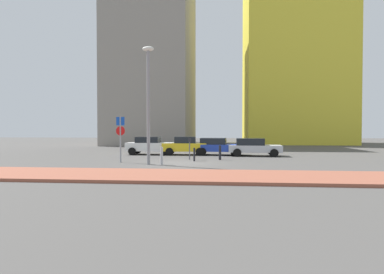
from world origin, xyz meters
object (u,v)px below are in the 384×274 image
(parked_car_silver, at_px, (253,147))
(traffic_bollard_mid, at_px, (194,155))
(parking_meter, at_px, (190,146))
(street_lamp, at_px, (148,95))
(parked_car_blue, at_px, (217,146))
(parked_car_yellow, at_px, (186,146))
(parking_sign_post, at_px, (120,134))
(parked_car_white, at_px, (150,145))
(traffic_bollard_near, at_px, (162,156))
(traffic_bollard_far, at_px, (220,153))

(parked_car_silver, height_order, traffic_bollard_mid, parked_car_silver)
(parked_car_silver, height_order, parking_meter, parking_meter)
(parked_car_silver, xyz_separation_m, street_lamp, (-6.99, -6.87, 3.44))
(parked_car_blue, relative_size, parking_meter, 2.83)
(traffic_bollard_mid, bearing_deg, parked_car_yellow, 102.33)
(parked_car_blue, distance_m, parking_meter, 4.56)
(parking_sign_post, height_order, parking_meter, parking_sign_post)
(parking_meter, bearing_deg, traffic_bollard_mid, -68.48)
(parked_car_white, relative_size, parked_car_blue, 0.94)
(parked_car_yellow, bearing_deg, parked_car_blue, 0.57)
(parking_sign_post, xyz_separation_m, traffic_bollard_near, (2.90, -1.08, -1.34))
(traffic_bollard_near, bearing_deg, parked_car_white, 108.09)
(parking_meter, height_order, traffic_bollard_mid, parking_meter)
(parking_sign_post, bearing_deg, parked_car_silver, 32.64)
(parked_car_yellow, bearing_deg, parking_sign_post, -118.73)
(parking_meter, bearing_deg, traffic_bollard_near, -111.72)
(street_lamp, bearing_deg, parking_meter, 57.40)
(parked_car_blue, bearing_deg, parked_car_yellow, -179.43)
(parked_car_yellow, distance_m, parking_sign_post, 7.45)
(parked_car_silver, distance_m, traffic_bollard_mid, 6.36)
(parked_car_blue, bearing_deg, street_lamp, -118.04)
(parked_car_blue, xyz_separation_m, parking_sign_post, (-6.11, -6.48, 1.13))
(parking_sign_post, bearing_deg, street_lamp, -26.76)
(parked_car_white, height_order, parking_sign_post, parking_sign_post)
(parked_car_yellow, height_order, parked_car_silver, parked_car_yellow)
(parked_car_silver, relative_size, parking_meter, 2.80)
(traffic_bollard_mid, bearing_deg, traffic_bollard_near, -127.59)
(parked_car_yellow, relative_size, traffic_bollard_far, 4.00)
(parking_sign_post, bearing_deg, traffic_bollard_mid, 14.80)
(parked_car_silver, height_order, street_lamp, street_lamp)
(parking_meter, relative_size, street_lamp, 0.21)
(parked_car_yellow, relative_size, parking_sign_post, 1.37)
(street_lamp, distance_m, traffic_bollard_mid, 5.09)
(parked_car_silver, height_order, traffic_bollard_far, parked_car_silver)
(parked_car_yellow, distance_m, parked_car_blue, 2.57)
(parking_meter, distance_m, street_lamp, 5.14)
(parked_car_blue, xyz_separation_m, traffic_bollard_far, (0.29, -4.16, -0.24))
(parked_car_blue, bearing_deg, parked_car_silver, -12.70)
(parked_car_white, distance_m, parked_car_yellow, 3.10)
(parked_car_blue, distance_m, parking_sign_post, 8.98)
(parking_meter, distance_m, traffic_bollard_mid, 1.28)
(parked_car_blue, bearing_deg, traffic_bollard_far, -85.99)
(street_lamp, relative_size, traffic_bollard_near, 6.63)
(parking_sign_post, xyz_separation_m, traffic_bollard_mid, (4.68, 1.24, -1.42))
(traffic_bollard_mid, distance_m, traffic_bollard_far, 2.03)
(parked_car_white, height_order, street_lamp, street_lamp)
(parking_meter, bearing_deg, parked_car_silver, 35.90)
(parked_car_yellow, height_order, parking_sign_post, parking_sign_post)
(street_lamp, distance_m, traffic_bollard_near, 3.74)
(parked_car_blue, xyz_separation_m, parked_car_silver, (2.97, -0.67, 0.01))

